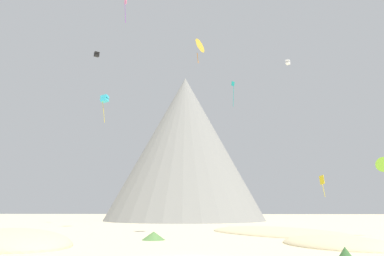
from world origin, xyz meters
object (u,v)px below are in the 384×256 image
at_px(kite_teal_high, 233,88).
at_px(bush_far_right, 13,243).
at_px(kite_gold_high, 199,46).
at_px(bush_mid_center, 345,254).
at_px(kite_yellow_low, 322,181).
at_px(kite_cyan_mid, 105,99).
at_px(kite_pink_high, 125,7).
at_px(kite_white_high, 288,62).
at_px(kite_lime_low, 384,165).
at_px(rock_massif, 189,152).
at_px(bush_ridge_crest, 154,236).
at_px(kite_black_high, 97,54).
at_px(bush_near_right, 45,236).

bearing_deg(kite_teal_high, bush_far_right, 46.39).
bearing_deg(kite_gold_high, bush_mid_center, 55.82).
bearing_deg(bush_mid_center, kite_yellow_low, 74.87).
relative_size(kite_cyan_mid, kite_teal_high, 1.04).
height_order(kite_pink_high, kite_white_high, kite_pink_high).
relative_size(bush_mid_center, kite_lime_low, 0.21).
relative_size(rock_massif, kite_lime_low, 10.88).
bearing_deg(bush_ridge_crest, kite_yellow_low, 35.41).
height_order(rock_massif, kite_teal_high, rock_massif).
distance_m(bush_mid_center, kite_cyan_mid, 54.96).
xyz_separation_m(kite_teal_high, kite_lime_low, (18.51, -20.45, -18.40)).
bearing_deg(kite_pink_high, kite_white_high, 93.31).
bearing_deg(bush_mid_center, kite_teal_high, 96.15).
bearing_deg(kite_white_high, bush_far_right, -102.16).
bearing_deg(bush_mid_center, kite_lime_low, 57.80).
bearing_deg(kite_black_high, kite_yellow_low, -55.84).
relative_size(bush_mid_center, kite_teal_high, 0.24).
bearing_deg(kite_teal_high, kite_pink_high, 17.58).
distance_m(kite_cyan_mid, kite_yellow_low, 43.00).
bearing_deg(kite_teal_high, kite_black_high, -27.42).
distance_m(kite_black_high, kite_yellow_low, 60.20).
bearing_deg(rock_massif, kite_teal_high, -74.28).
xyz_separation_m(bush_far_right, kite_cyan_mid, (-1.71, 31.10, 24.28)).
xyz_separation_m(bush_mid_center, kite_black_high, (-37.32, 53.45, 40.37)).
distance_m(rock_massif, kite_black_high, 41.90).
xyz_separation_m(rock_massif, kite_cyan_mid, (-13.95, -44.57, 3.62)).
height_order(bush_ridge_crest, kite_white_high, kite_white_high).
height_order(rock_massif, kite_yellow_low, rock_massif).
bearing_deg(kite_cyan_mid, kite_black_high, -146.21).
relative_size(kite_gold_high, kite_yellow_low, 1.07).
relative_size(rock_massif, kite_teal_high, 12.69).
bearing_deg(bush_ridge_crest, kite_black_high, 119.59).
height_order(kite_lime_low, kite_gold_high, kite_gold_high).
distance_m(kite_gold_high, kite_yellow_low, 30.17).
bearing_deg(kite_yellow_low, kite_gold_high, 134.84).
height_order(kite_white_high, kite_black_high, kite_black_high).
distance_m(bush_far_right, kite_yellow_low, 46.30).
relative_size(kite_white_high, kite_black_high, 0.63).
height_order(bush_near_right, kite_yellow_low, kite_yellow_low).
bearing_deg(rock_massif, bush_mid_center, -79.07).
relative_size(bush_ridge_crest, kite_pink_high, 0.59).
xyz_separation_m(kite_pink_high, kite_yellow_low, (34.19, 1.63, -32.58)).
bearing_deg(rock_massif, kite_yellow_low, -62.99).
relative_size(bush_far_right, kite_cyan_mid, 0.34).
distance_m(kite_pink_high, kite_gold_high, 21.87).
distance_m(bush_far_right, kite_gold_high, 35.13).
bearing_deg(kite_cyan_mid, kite_pink_high, 44.08).
bearing_deg(kite_gold_high, bush_near_right, -38.08).
bearing_deg(kite_teal_high, kite_cyan_mid, -1.34).
bearing_deg(kite_lime_low, kite_black_high, 1.88).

